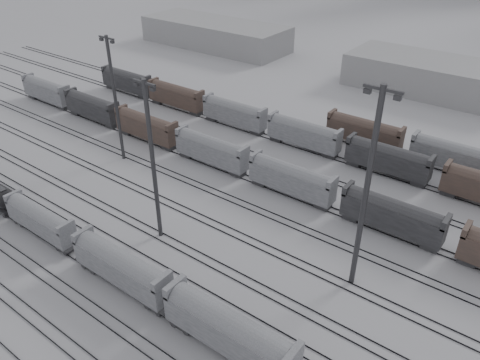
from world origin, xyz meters
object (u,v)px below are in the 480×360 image
Objects in this scene: hopper_car_c at (229,330)px; light_mast_c at (153,160)px; hopper_car_a at (40,219)px; hopper_car_b at (122,266)px.

light_mast_c is (-20.83, 10.31, 9.01)m from hopper_car_c.
light_mast_c is at bearing 37.26° from hopper_car_a.
hopper_car_b is 0.94× the size of hopper_car_c.
hopper_car_c is at bearing -0.00° from hopper_car_a.
hopper_car_a is at bearing -180.00° from hopper_car_b.
hopper_car_a is 34.38m from hopper_car_c.
hopper_car_c is (16.92, -0.00, 0.21)m from hopper_car_b.
hopper_car_b is 0.64× the size of light_mast_c.
hopper_car_b is at bearing -69.24° from light_mast_c.
hopper_car_b reaches higher than hopper_car_a.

